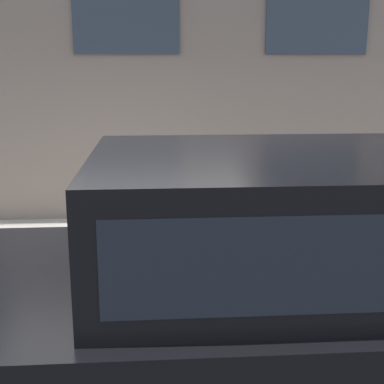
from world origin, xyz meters
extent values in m
plane|color=#2D2D30|center=(0.00, 0.00, 0.00)|extent=(80.00, 80.00, 0.00)
cube|color=#B2ADA3|center=(1.54, 0.00, 0.06)|extent=(3.07, 60.00, 0.13)
cube|color=#2D3847|center=(3.05, -2.61, 3.14)|extent=(0.03, 1.42, 1.42)
cylinder|color=red|center=(0.42, -0.49, 0.15)|extent=(0.34, 0.34, 0.04)
cylinder|color=red|center=(0.42, -0.49, 0.41)|extent=(0.25, 0.25, 0.57)
sphere|color=maroon|center=(0.42, -0.49, 0.69)|extent=(0.26, 0.26, 0.26)
cylinder|color=black|center=(0.42, -0.49, 0.77)|extent=(0.09, 0.09, 0.11)
cylinder|color=red|center=(0.42, -0.67, 0.48)|extent=(0.09, 0.10, 0.09)
cylinder|color=red|center=(0.42, -0.32, 0.48)|extent=(0.09, 0.10, 0.09)
cylinder|color=#998466|center=(0.56, -0.91, 0.44)|extent=(0.09, 0.09, 0.62)
cylinder|color=#998466|center=(0.69, -0.91, 0.44)|extent=(0.09, 0.09, 0.62)
cube|color=white|center=(0.62, -0.91, 0.98)|extent=(0.17, 0.12, 0.47)
cylinder|color=white|center=(0.50, -0.91, 0.99)|extent=(0.07, 0.07, 0.44)
cylinder|color=white|center=(0.74, -0.91, 0.99)|extent=(0.07, 0.07, 0.44)
sphere|color=beige|center=(0.62, -0.91, 1.32)|extent=(0.21, 0.21, 0.21)
cylinder|color=black|center=(-0.34, 0.17, 0.36)|extent=(0.24, 0.71, 0.71)
cube|color=black|center=(-1.26, -1.40, 0.68)|extent=(2.09, 5.06, 0.64)
cube|color=black|center=(-1.26, -1.52, 1.38)|extent=(1.84, 3.14, 0.76)
cube|color=#1E232D|center=(-1.26, -1.52, 1.38)|extent=(1.85, 2.89, 0.49)
camera|label=1|loc=(-4.46, -0.34, 2.28)|focal=50.00mm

